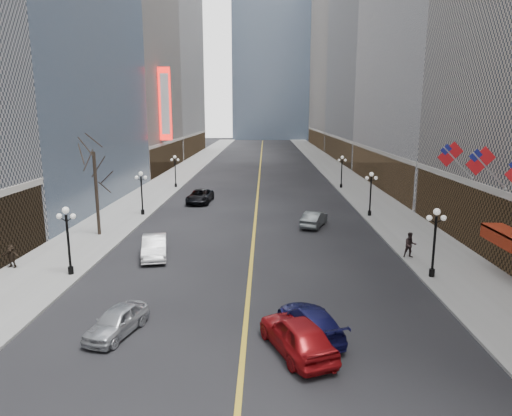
{
  "coord_description": "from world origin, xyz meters",
  "views": [
    {
      "loc": [
        0.95,
        1.75,
        10.55
      ],
      "look_at": [
        0.56,
        21.36,
        6.45
      ],
      "focal_mm": 32.0,
      "sensor_mm": 36.0,
      "label": 1
    }
  ],
  "objects_px": {
    "car_nb_near": "(117,321)",
    "car_sb_mid": "(297,335)",
    "streetlamp_east_1": "(435,235)",
    "streetlamp_east_3": "(342,168)",
    "car_nb_far": "(200,196)",
    "streetlamp_west_2": "(142,188)",
    "car_sb_near": "(310,321)",
    "car_sb_far": "(314,219)",
    "streetlamp_west_3": "(175,168)",
    "streetlamp_east_2": "(371,189)",
    "car_nb_mid": "(154,247)",
    "streetlamp_west_1": "(68,234)"
  },
  "relations": [
    {
      "from": "car_nb_far",
      "to": "car_sb_far",
      "type": "height_order",
      "value": "car_nb_far"
    },
    {
      "from": "streetlamp_west_1",
      "to": "car_nb_far",
      "type": "xyz_separation_m",
      "value": [
        5.01,
        25.11,
        -2.1
      ]
    },
    {
      "from": "car_nb_mid",
      "to": "car_nb_near",
      "type": "bearing_deg",
      "value": -96.79
    },
    {
      "from": "car_nb_near",
      "to": "car_sb_far",
      "type": "xyz_separation_m",
      "value": [
        11.81,
        21.64,
        0.07
      ]
    },
    {
      "from": "streetlamp_east_2",
      "to": "streetlamp_east_3",
      "type": "bearing_deg",
      "value": 90.0
    },
    {
      "from": "streetlamp_east_2",
      "to": "streetlamp_west_3",
      "type": "xyz_separation_m",
      "value": [
        -23.6,
        18.0,
        0.0
      ]
    },
    {
      "from": "streetlamp_east_1",
      "to": "streetlamp_east_3",
      "type": "height_order",
      "value": "same"
    },
    {
      "from": "streetlamp_east_1",
      "to": "streetlamp_west_2",
      "type": "height_order",
      "value": "same"
    },
    {
      "from": "streetlamp_east_3",
      "to": "car_sb_mid",
      "type": "bearing_deg",
      "value": -101.67
    },
    {
      "from": "streetlamp_west_2",
      "to": "car_nb_far",
      "type": "height_order",
      "value": "streetlamp_west_2"
    },
    {
      "from": "streetlamp_east_1",
      "to": "streetlamp_west_1",
      "type": "distance_m",
      "value": 23.6
    },
    {
      "from": "streetlamp_east_2",
      "to": "car_nb_mid",
      "type": "distance_m",
      "value": 23.66
    },
    {
      "from": "streetlamp_east_3",
      "to": "car_sb_near",
      "type": "xyz_separation_m",
      "value": [
        -8.64,
        -43.83,
        -2.18
      ]
    },
    {
      "from": "streetlamp_east_3",
      "to": "streetlamp_west_3",
      "type": "xyz_separation_m",
      "value": [
        -23.6,
        0.0,
        0.0
      ]
    },
    {
      "from": "car_nb_mid",
      "to": "car_sb_near",
      "type": "xyz_separation_m",
      "value": [
        10.39,
        -11.92,
        -0.09
      ]
    },
    {
      "from": "car_nb_far",
      "to": "car_sb_far",
      "type": "bearing_deg",
      "value": -39.74
    },
    {
      "from": "streetlamp_east_3",
      "to": "car_nb_far",
      "type": "distance_m",
      "value": 21.65
    },
    {
      "from": "streetlamp_east_1",
      "to": "streetlamp_west_1",
      "type": "height_order",
      "value": "same"
    },
    {
      "from": "car_sb_far",
      "to": "streetlamp_west_2",
      "type": "bearing_deg",
      "value": 6.76
    },
    {
      "from": "streetlamp_east_3",
      "to": "streetlamp_west_2",
      "type": "relative_size",
      "value": 1.0
    },
    {
      "from": "car_nb_near",
      "to": "streetlamp_east_1",
      "type": "bearing_deg",
      "value": 40.04
    },
    {
      "from": "streetlamp_west_2",
      "to": "car_nb_mid",
      "type": "bearing_deg",
      "value": -71.8
    },
    {
      "from": "streetlamp_east_2",
      "to": "streetlamp_west_1",
      "type": "height_order",
      "value": "same"
    },
    {
      "from": "car_nb_mid",
      "to": "car_sb_near",
      "type": "relative_size",
      "value": 0.99
    },
    {
      "from": "streetlamp_east_2",
      "to": "streetlamp_west_1",
      "type": "relative_size",
      "value": 1.0
    },
    {
      "from": "car_nb_far",
      "to": "car_sb_near",
      "type": "distance_m",
      "value": 34.41
    },
    {
      "from": "streetlamp_east_2",
      "to": "streetlamp_west_3",
      "type": "height_order",
      "value": "same"
    },
    {
      "from": "streetlamp_west_1",
      "to": "car_nb_far",
      "type": "height_order",
      "value": "streetlamp_west_1"
    },
    {
      "from": "car_nb_mid",
      "to": "car_sb_far",
      "type": "distance_m",
      "value": 16.04
    },
    {
      "from": "streetlamp_west_1",
      "to": "streetlamp_west_2",
      "type": "height_order",
      "value": "same"
    },
    {
      "from": "car_nb_mid",
      "to": "car_sb_far",
      "type": "height_order",
      "value": "car_nb_mid"
    },
    {
      "from": "streetlamp_west_1",
      "to": "car_nb_mid",
      "type": "height_order",
      "value": "streetlamp_west_1"
    },
    {
      "from": "streetlamp_east_3",
      "to": "car_nb_near",
      "type": "xyz_separation_m",
      "value": [
        -17.99,
        -43.94,
        -2.22
      ]
    },
    {
      "from": "streetlamp_east_2",
      "to": "streetlamp_west_1",
      "type": "bearing_deg",
      "value": -142.67
    },
    {
      "from": "streetlamp_west_3",
      "to": "car_sb_near",
      "type": "distance_m",
      "value": 46.37
    },
    {
      "from": "streetlamp_east_2",
      "to": "car_sb_far",
      "type": "bearing_deg",
      "value": -145.19
    },
    {
      "from": "streetlamp_east_1",
      "to": "car_sb_far",
      "type": "xyz_separation_m",
      "value": [
        -6.18,
        13.7,
        -2.16
      ]
    },
    {
      "from": "streetlamp_east_3",
      "to": "streetlamp_west_3",
      "type": "distance_m",
      "value": 23.6
    },
    {
      "from": "streetlamp_east_3",
      "to": "streetlamp_west_3",
      "type": "bearing_deg",
      "value": 180.0
    },
    {
      "from": "car_sb_near",
      "to": "car_sb_far",
      "type": "distance_m",
      "value": 21.67
    },
    {
      "from": "streetlamp_east_1",
      "to": "car_nb_near",
      "type": "distance_m",
      "value": 19.79
    },
    {
      "from": "streetlamp_east_1",
      "to": "car_sb_far",
      "type": "bearing_deg",
      "value": 114.29
    },
    {
      "from": "streetlamp_east_2",
      "to": "car_sb_far",
      "type": "xyz_separation_m",
      "value": [
        -6.18,
        -4.3,
        -2.16
      ]
    },
    {
      "from": "streetlamp_west_2",
      "to": "streetlamp_west_3",
      "type": "distance_m",
      "value": 18.0
    },
    {
      "from": "streetlamp_east_1",
      "to": "streetlamp_west_1",
      "type": "bearing_deg",
      "value": 180.0
    },
    {
      "from": "streetlamp_east_2",
      "to": "car_nb_near",
      "type": "distance_m",
      "value": 31.65
    },
    {
      "from": "streetlamp_east_1",
      "to": "streetlamp_east_2",
      "type": "xyz_separation_m",
      "value": [
        0.0,
        18.0,
        0.0
      ]
    },
    {
      "from": "car_nb_mid",
      "to": "car_sb_far",
      "type": "bearing_deg",
      "value": 25.08
    },
    {
      "from": "streetlamp_east_3",
      "to": "car_nb_mid",
      "type": "xyz_separation_m",
      "value": [
        -19.03,
        -31.91,
        -2.09
      ]
    },
    {
      "from": "car_nb_near",
      "to": "car_sb_mid",
      "type": "height_order",
      "value": "car_sb_mid"
    }
  ]
}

